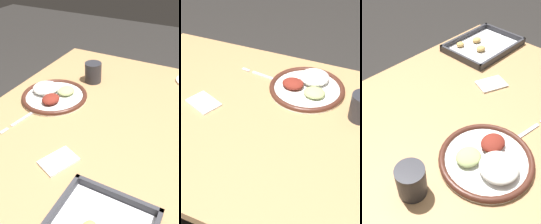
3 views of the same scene
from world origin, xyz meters
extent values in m
cube|color=#AD7F51|center=(0.00, 0.00, 0.76)|extent=(1.29, 0.85, 0.03)
cylinder|color=#AD7F51|center=(0.59, -0.38, 0.37)|extent=(0.06, 0.06, 0.74)
cylinder|color=white|center=(-0.09, -0.21, 0.78)|extent=(0.29, 0.29, 0.01)
torus|color=#472319|center=(-0.09, -0.21, 0.79)|extent=(0.29, 0.29, 0.02)
ellipsoid|color=silver|center=(-0.10, -0.26, 0.81)|extent=(0.12, 0.12, 0.04)
ellipsoid|color=maroon|center=(-0.04, -0.19, 0.80)|extent=(0.08, 0.07, 0.03)
ellipsoid|color=#9EAD6B|center=(-0.13, -0.17, 0.80)|extent=(0.08, 0.07, 0.03)
cube|color=silver|center=(0.09, -0.23, 0.78)|extent=(0.15, 0.03, 0.00)
cylinder|color=silver|center=(0.19, -0.25, 0.78)|extent=(0.04, 0.01, 0.00)
cylinder|color=silver|center=(0.19, -0.25, 0.78)|extent=(0.04, 0.01, 0.00)
cylinder|color=silver|center=(0.19, -0.24, 0.78)|extent=(0.04, 0.01, 0.00)
cylinder|color=silver|center=(0.19, -0.24, 0.78)|extent=(0.04, 0.01, 0.00)
cube|color=white|center=(0.23, 0.02, 0.78)|extent=(0.14, 0.12, 0.01)
camera|label=1|loc=(0.72, 0.39, 1.39)|focal=42.00mm
camera|label=2|loc=(-0.35, 0.74, 1.48)|focal=50.00mm
camera|label=3|loc=(-0.51, -0.47, 1.42)|focal=42.00mm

